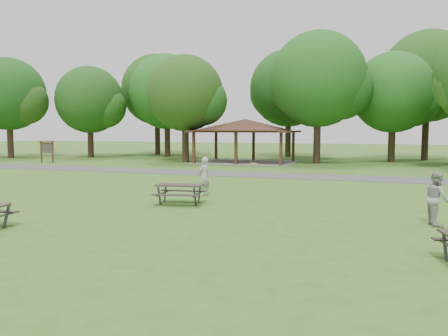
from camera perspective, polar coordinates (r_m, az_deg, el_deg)
ground at (r=14.34m, az=-9.12°, el=-6.39°), size 160.00×160.00×0.00m
asphalt_path at (r=27.34m, az=4.91°, el=-0.91°), size 120.00×3.20×0.02m
pavilion at (r=37.90m, az=2.81°, el=5.37°), size 8.60×7.01×3.76m
notice_board at (r=40.46m, az=-22.14°, el=2.50°), size 1.60×0.30×1.88m
tree_row_a at (r=48.90m, az=-26.23°, el=8.40°), size 7.56×7.20×9.97m
tree_row_b at (r=46.97m, az=-17.04°, el=8.26°), size 7.14×6.80×9.28m
tree_row_c at (r=46.38m, az=-7.35°, el=9.56°), size 8.19×7.80×10.67m
tree_row_d at (r=38.34m, az=-4.97°, el=9.40°), size 6.93×6.60×9.27m
tree_row_e at (r=37.88m, az=12.34°, el=10.90°), size 8.40×8.00×11.02m
tree_row_f at (r=41.02m, az=21.35°, el=8.89°), size 7.35×7.00×9.55m
tree_deep_a at (r=50.89m, az=-8.64°, el=9.81°), size 8.40×8.00×11.38m
tree_deep_b at (r=46.37m, az=8.56°, el=9.98°), size 8.40×8.00×11.13m
tree_deep_c at (r=44.85m, az=25.17°, el=10.46°), size 8.82×8.40×11.90m
picnic_table_middle at (r=16.68m, az=-5.81°, el=-2.76°), size 2.00×1.71×0.77m
frisbee_in_flight at (r=17.08m, az=3.90°, el=0.60°), size 0.33×0.33×0.02m
frisbee_thrower at (r=18.77m, az=-2.61°, el=-1.10°), size 0.57×0.70×1.65m
frisbee_catcher at (r=14.38m, az=26.01°, el=-3.57°), size 0.80×0.92×1.60m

